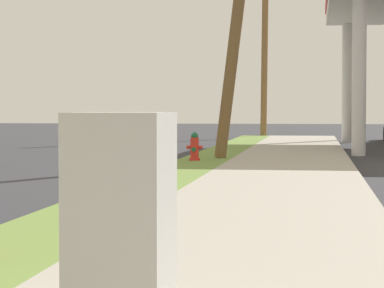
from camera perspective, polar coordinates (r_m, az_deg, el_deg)
fire_hydrant_second at (r=15.85m, az=-3.32°, el=-1.40°), size 0.42×0.38×0.74m
fire_hydrant_third at (r=22.58m, az=0.17°, el=-0.27°), size 0.42×0.37×0.74m
utility_pole_background at (r=44.01m, az=4.84°, el=7.39°), size 0.55×1.38×10.27m
utility_cabinet at (r=4.75m, az=-4.68°, el=-6.55°), size 0.57×0.70×1.34m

